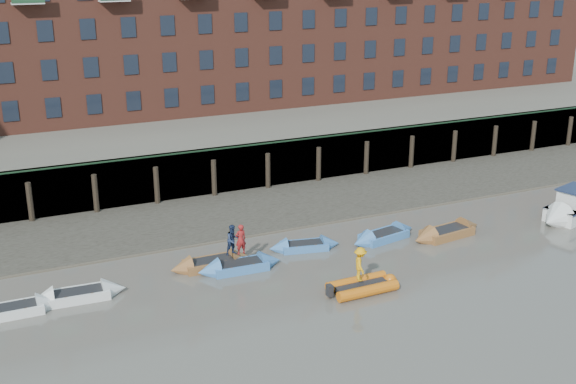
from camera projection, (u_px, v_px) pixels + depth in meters
ground at (415, 339)px, 31.81m from camera, size 220.00×220.00×0.00m
foreshore at (262, 209)px, 47.35m from camera, size 110.00×8.00×0.50m
mud_band at (283, 227)px, 44.42m from camera, size 110.00×1.60×0.10m
river_wall at (238, 168)px, 50.62m from camera, size 110.00×1.23×3.30m
bank_terrace at (183, 126)px, 62.38m from camera, size 110.00×28.00×3.20m
rowboat_0 at (12, 310)px, 33.82m from camera, size 4.40×1.29×1.27m
rowboat_1 at (79, 295)px, 35.28m from camera, size 4.64×1.55×1.33m
rowboat_2 at (211, 263)px, 38.78m from camera, size 4.55×1.35×1.32m
rowboat_3 at (240, 266)px, 38.43m from camera, size 4.64×1.53×1.33m
rowboat_4 at (304, 246)px, 41.07m from camera, size 4.24×1.99×1.19m
rowboat_5 at (384, 236)px, 42.45m from camera, size 4.74×2.20×1.33m
rowboat_6 at (447, 233)px, 42.87m from camera, size 5.13×2.08×1.45m
rib_tender at (365, 286)px, 36.16m from camera, size 3.67×1.79×0.63m
motor_launch at (569, 210)px, 45.38m from camera, size 6.40×3.69×2.51m
person_rower_a at (241, 239)px, 38.06m from camera, size 0.65×0.46×1.67m
person_rower_b at (233, 240)px, 38.01m from camera, size 0.91×0.77×1.67m
person_rib_crew at (360, 264)px, 35.76m from camera, size 0.96×1.27×1.75m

